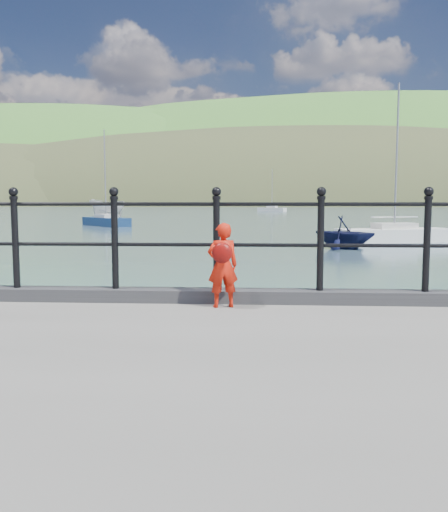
# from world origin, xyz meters

# --- Properties ---
(ground) EXTENTS (600.00, 600.00, 0.00)m
(ground) POSITION_xyz_m (0.00, 0.00, 0.00)
(ground) COLOR #2D4251
(ground) RESTS_ON ground
(kerb) EXTENTS (60.00, 0.30, 0.15)m
(kerb) POSITION_xyz_m (0.00, -0.15, 1.07)
(kerb) COLOR #28282B
(kerb) RESTS_ON quay
(railing) EXTENTS (18.11, 0.11, 1.20)m
(railing) POSITION_xyz_m (0.00, -0.15, 1.82)
(railing) COLOR black
(railing) RESTS_ON kerb
(far_shore) EXTENTS (830.00, 200.00, 156.00)m
(far_shore) POSITION_xyz_m (38.34, 239.41, -22.57)
(far_shore) COLOR #333A21
(far_shore) RESTS_ON ground
(child) EXTENTS (0.39, 0.34, 0.94)m
(child) POSITION_xyz_m (0.69, -0.45, 1.48)
(child) COLOR red
(child) RESTS_ON quay
(launch_white) EXTENTS (4.65, 6.16, 2.24)m
(launch_white) POSITION_xyz_m (-17.57, 61.03, 1.12)
(launch_white) COLOR beige
(launch_white) RESTS_ON ground
(launch_navy) EXTENTS (3.71, 3.61, 1.49)m
(launch_navy) POSITION_xyz_m (5.00, 17.96, 0.74)
(launch_navy) COLOR black
(launch_navy) RESTS_ON ground
(sailboat_port) EXTENTS (5.04, 5.35, 8.15)m
(sailboat_port) POSITION_xyz_m (-11.49, 38.42, 0.34)
(sailboat_port) COLOR navy
(sailboat_port) RESTS_ON ground
(sailboat_near) EXTENTS (6.19, 3.31, 8.25)m
(sailboat_near) POSITION_xyz_m (8.22, 22.01, 0.34)
(sailboat_near) COLOR white
(sailboat_near) RESTS_ON ground
(sailboat_deep) EXTENTS (5.43, 3.96, 7.99)m
(sailboat_deep) POSITION_xyz_m (4.06, 94.70, 0.34)
(sailboat_deep) COLOR silver
(sailboat_deep) RESTS_ON ground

